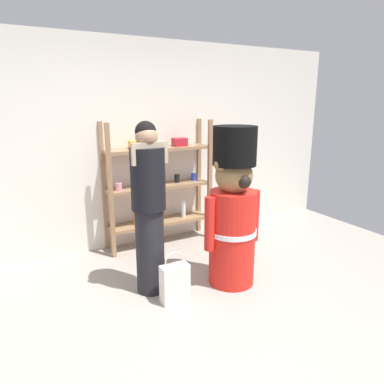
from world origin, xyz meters
TOP-DOWN VIEW (x-y plane):
  - ground_plane at (0.00, 0.00)m, footprint 6.40×6.40m
  - back_wall at (0.00, 2.20)m, footprint 6.40×0.12m
  - merchandise_shelf at (0.33, 1.98)m, footprint 1.41×0.35m
  - teddy_bear_guard at (0.55, 0.64)m, footprint 0.65×0.49m
  - person_shopper at (-0.26, 0.88)m, footprint 0.34×0.33m
  - shopping_bag at (-0.14, 0.58)m, footprint 0.27×0.13m

SIDE VIEW (x-z plane):
  - ground_plane at x=0.00m, z-range 0.00..0.00m
  - shopping_bag at x=-0.14m, z-range -0.06..0.45m
  - teddy_bear_guard at x=0.55m, z-range -0.03..1.59m
  - merchandise_shelf at x=0.33m, z-range 0.00..1.62m
  - person_shopper at x=-0.26m, z-range 0.04..1.72m
  - back_wall at x=0.00m, z-range 0.00..2.60m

